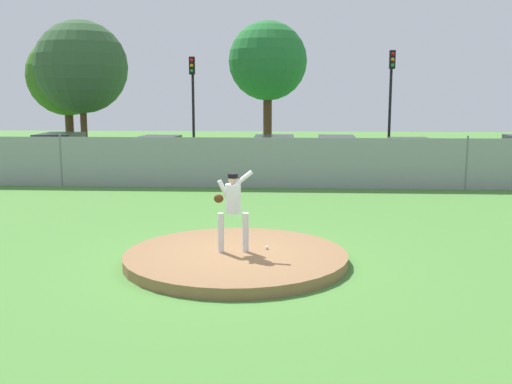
{
  "coord_description": "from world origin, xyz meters",
  "views": [
    {
      "loc": [
        1.07,
        -11.6,
        3.39
      ],
      "look_at": [
        0.23,
        3.21,
        0.96
      ],
      "focal_mm": 40.93,
      "sensor_mm": 36.0,
      "label": 1
    }
  ],
  "objects_px": {
    "parked_car_burgundy": "(158,156)",
    "parked_car_red": "(336,156)",
    "pitcher_youth": "(233,204)",
    "parked_car_navy": "(412,156)",
    "parked_car_slate": "(61,153)",
    "traffic_light_far": "(391,88)",
    "baseball": "(267,247)",
    "traffic_light_near": "(193,91)",
    "parked_car_teal": "(274,156)"
  },
  "relations": [
    {
      "from": "baseball",
      "to": "traffic_light_near",
      "type": "relative_size",
      "value": 0.01
    },
    {
      "from": "parked_car_burgundy",
      "to": "parked_car_red",
      "type": "height_order",
      "value": "parked_car_red"
    },
    {
      "from": "pitcher_youth",
      "to": "traffic_light_near",
      "type": "xyz_separation_m",
      "value": [
        -3.88,
        18.87,
        2.43
      ]
    },
    {
      "from": "parked_car_teal",
      "to": "parked_car_red",
      "type": "height_order",
      "value": "parked_car_teal"
    },
    {
      "from": "parked_car_navy",
      "to": "traffic_light_near",
      "type": "xyz_separation_m",
      "value": [
        -10.55,
        4.12,
        2.92
      ]
    },
    {
      "from": "pitcher_youth",
      "to": "baseball",
      "type": "height_order",
      "value": "pitcher_youth"
    },
    {
      "from": "pitcher_youth",
      "to": "parked_car_slate",
      "type": "bearing_deg",
      "value": 122.98
    },
    {
      "from": "parked_car_burgundy",
      "to": "traffic_light_far",
      "type": "height_order",
      "value": "traffic_light_far"
    },
    {
      "from": "parked_car_slate",
      "to": "traffic_light_far",
      "type": "relative_size",
      "value": 0.85
    },
    {
      "from": "parked_car_navy",
      "to": "traffic_light_far",
      "type": "bearing_deg",
      "value": 97.14
    },
    {
      "from": "pitcher_youth",
      "to": "parked_car_red",
      "type": "distance_m",
      "value": 14.53
    },
    {
      "from": "baseball",
      "to": "parked_car_navy",
      "type": "distance_m",
      "value": 15.69
    },
    {
      "from": "parked_car_navy",
      "to": "traffic_light_far",
      "type": "distance_m",
      "value": 4.73
    },
    {
      "from": "traffic_light_near",
      "to": "pitcher_youth",
      "type": "bearing_deg",
      "value": -78.39
    },
    {
      "from": "parked_car_navy",
      "to": "traffic_light_far",
      "type": "height_order",
      "value": "traffic_light_far"
    },
    {
      "from": "baseball",
      "to": "parked_car_burgundy",
      "type": "bearing_deg",
      "value": 111.35
    },
    {
      "from": "parked_car_teal",
      "to": "traffic_light_near",
      "type": "bearing_deg",
      "value": 132.38
    },
    {
      "from": "baseball",
      "to": "traffic_light_near",
      "type": "xyz_separation_m",
      "value": [
        -4.57,
        18.62,
        3.41
      ]
    },
    {
      "from": "pitcher_youth",
      "to": "parked_car_slate",
      "type": "xyz_separation_m",
      "value": [
        -9.2,
        14.17,
        -0.39
      ]
    },
    {
      "from": "parked_car_teal",
      "to": "parked_car_burgundy",
      "type": "xyz_separation_m",
      "value": [
        -5.16,
        -0.11,
        -0.01
      ]
    },
    {
      "from": "parked_car_navy",
      "to": "traffic_light_near",
      "type": "height_order",
      "value": "traffic_light_near"
    },
    {
      "from": "parked_car_navy",
      "to": "pitcher_youth",
      "type": "bearing_deg",
      "value": -114.35
    },
    {
      "from": "baseball",
      "to": "parked_car_teal",
      "type": "xyz_separation_m",
      "value": [
        -0.2,
        13.84,
        0.54
      ]
    },
    {
      "from": "baseball",
      "to": "traffic_light_far",
      "type": "distance_m",
      "value": 19.23
    },
    {
      "from": "baseball",
      "to": "traffic_light_near",
      "type": "distance_m",
      "value": 19.48
    },
    {
      "from": "parked_car_burgundy",
      "to": "parked_car_red",
      "type": "bearing_deg",
      "value": 1.32
    },
    {
      "from": "pitcher_youth",
      "to": "parked_car_burgundy",
      "type": "xyz_separation_m",
      "value": [
        -4.67,
        13.97,
        -0.44
      ]
    },
    {
      "from": "baseball",
      "to": "traffic_light_far",
      "type": "xyz_separation_m",
      "value": [
        5.53,
        18.07,
        3.55
      ]
    },
    {
      "from": "parked_car_slate",
      "to": "parked_car_burgundy",
      "type": "relative_size",
      "value": 1.12
    },
    {
      "from": "parked_car_burgundy",
      "to": "baseball",
      "type": "bearing_deg",
      "value": -68.65
    },
    {
      "from": "traffic_light_near",
      "to": "traffic_light_far",
      "type": "bearing_deg",
      "value": -3.11
    },
    {
      "from": "parked_car_slate",
      "to": "traffic_light_far",
      "type": "distance_m",
      "value": 16.25
    },
    {
      "from": "parked_car_slate",
      "to": "parked_car_burgundy",
      "type": "xyz_separation_m",
      "value": [
        4.53,
        -0.2,
        -0.05
      ]
    },
    {
      "from": "traffic_light_near",
      "to": "traffic_light_far",
      "type": "distance_m",
      "value": 10.12
    },
    {
      "from": "parked_car_slate",
      "to": "parked_car_red",
      "type": "relative_size",
      "value": 1.0
    },
    {
      "from": "parked_car_burgundy",
      "to": "traffic_light_near",
      "type": "height_order",
      "value": "traffic_light_near"
    },
    {
      "from": "parked_car_red",
      "to": "traffic_light_near",
      "type": "height_order",
      "value": "traffic_light_near"
    },
    {
      "from": "pitcher_youth",
      "to": "parked_car_burgundy",
      "type": "relative_size",
      "value": 0.4
    },
    {
      "from": "parked_car_red",
      "to": "traffic_light_near",
      "type": "bearing_deg",
      "value": 146.45
    },
    {
      "from": "parked_car_burgundy",
      "to": "parked_car_slate",
      "type": "bearing_deg",
      "value": 177.51
    },
    {
      "from": "baseball",
      "to": "parked_car_burgundy",
      "type": "height_order",
      "value": "parked_car_burgundy"
    },
    {
      "from": "pitcher_youth",
      "to": "parked_car_navy",
      "type": "distance_m",
      "value": 16.2
    },
    {
      "from": "parked_car_red",
      "to": "baseball",
      "type": "bearing_deg",
      "value": -100.36
    },
    {
      "from": "parked_car_slate",
      "to": "parked_car_red",
      "type": "distance_m",
      "value": 12.43
    },
    {
      "from": "baseball",
      "to": "traffic_light_far",
      "type": "relative_size",
      "value": 0.01
    },
    {
      "from": "baseball",
      "to": "traffic_light_near",
      "type": "height_order",
      "value": "traffic_light_near"
    },
    {
      "from": "pitcher_youth",
      "to": "parked_car_burgundy",
      "type": "distance_m",
      "value": 14.74
    },
    {
      "from": "pitcher_youth",
      "to": "traffic_light_far",
      "type": "bearing_deg",
      "value": 71.23
    },
    {
      "from": "pitcher_youth",
      "to": "parked_car_red",
      "type": "xyz_separation_m",
      "value": [
        3.24,
        14.15,
        -0.42
      ]
    },
    {
      "from": "pitcher_youth",
      "to": "traffic_light_near",
      "type": "bearing_deg",
      "value": 101.61
    }
  ]
}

